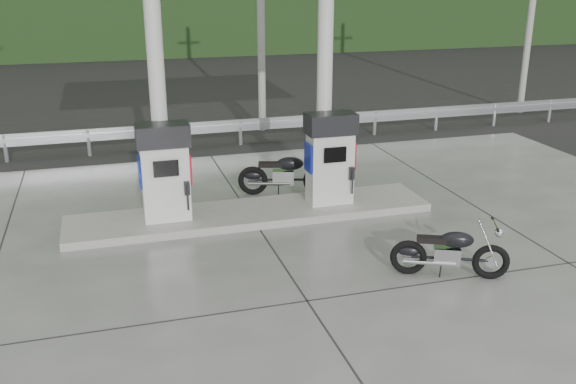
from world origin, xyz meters
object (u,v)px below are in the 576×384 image
object	(u,v)px
motorcycle_right	(450,252)
gas_pump_right	(330,159)
gas_pump_left	(165,172)
motorcycle_left	(285,174)

from	to	relation	value
motorcycle_right	gas_pump_right	bearing A→B (deg)	127.18
gas_pump_left	gas_pump_right	distance (m)	3.20
gas_pump_left	motorcycle_left	xyz separation A→B (m)	(2.61, 1.10, -0.60)
gas_pump_left	motorcycle_left	size ratio (longest dim) A/B	0.96
gas_pump_right	motorcycle_right	world-z (taller)	gas_pump_right
gas_pump_left	gas_pump_right	xyz separation A→B (m)	(3.20, 0.00, 0.00)
gas_pump_right	motorcycle_left	size ratio (longest dim) A/B	0.96
gas_pump_left	motorcycle_right	size ratio (longest dim) A/B	1.06
gas_pump_right	motorcycle_left	bearing A→B (deg)	118.14
motorcycle_left	motorcycle_right	size ratio (longest dim) A/B	1.10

